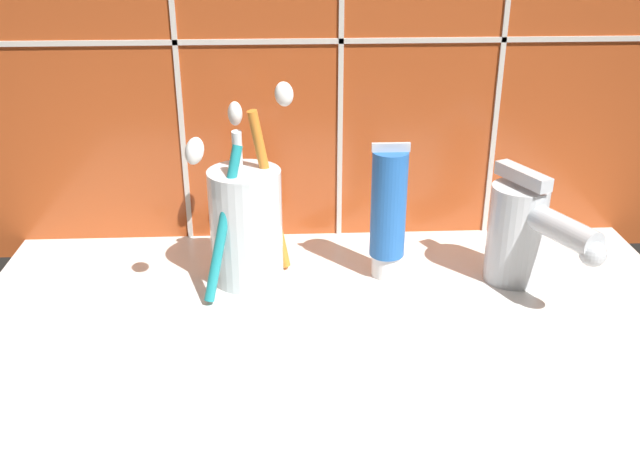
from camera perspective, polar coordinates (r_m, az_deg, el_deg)
The scene contains 4 objects.
sink_counter at distance 59.99cm, azimuth 1.34°, elevation -8.82°, with size 62.78×38.68×2.00cm, color silver.
toothbrush_cup at distance 64.88cm, azimuth -5.94°, elevation 0.53°, with size 9.58×10.42×18.26cm.
toothpaste_tube at distance 65.16cm, azimuth 5.48°, elevation 1.29°, with size 3.40×3.23×13.02cm.
sink_faucet at distance 66.55cm, azimuth 16.00°, elevation -0.21°, with size 7.31×12.21×10.78cm.
Camera 1 is at (-3.90, -50.06, 33.83)cm, focal length 40.00 mm.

